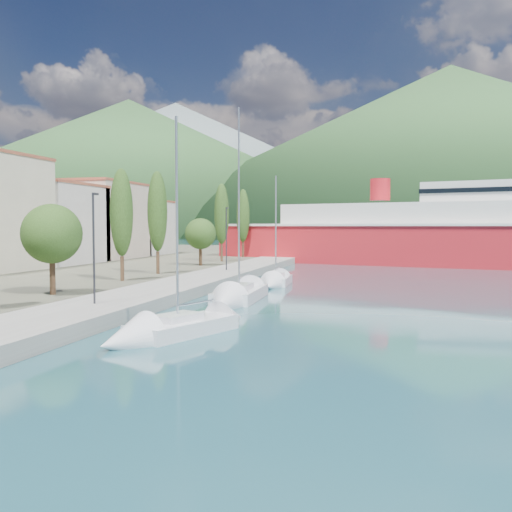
# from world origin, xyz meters

# --- Properties ---
(ground) EXTENTS (1400.00, 1400.00, 0.00)m
(ground) POSITION_xyz_m (0.00, 120.00, 0.00)
(ground) COLOR #20505A
(quay) EXTENTS (5.00, 88.00, 0.80)m
(quay) POSITION_xyz_m (-9.00, 26.00, 0.40)
(quay) COLOR gray
(quay) RESTS_ON ground
(town_buildings) EXTENTS (9.20, 69.20, 11.30)m
(town_buildings) POSITION_xyz_m (-32.00, 36.91, 5.57)
(town_buildings) COLOR beige
(town_buildings) RESTS_ON land_strip
(tree_row) EXTENTS (3.77, 63.04, 9.59)m
(tree_row) POSITION_xyz_m (-14.09, 30.47, 5.56)
(tree_row) COLOR #47301E
(tree_row) RESTS_ON land_strip
(lamp_posts) EXTENTS (0.15, 48.51, 6.06)m
(lamp_posts) POSITION_xyz_m (-9.00, 13.90, 4.08)
(lamp_posts) COLOR #2D2D33
(lamp_posts) RESTS_ON quay
(sailboat_near) EXTENTS (4.89, 7.89, 10.90)m
(sailboat_near) POSITION_xyz_m (-3.24, 8.54, 0.30)
(sailboat_near) COLOR silver
(sailboat_near) RESTS_ON ground
(sailboat_mid) EXTENTS (2.96, 9.79, 13.94)m
(sailboat_mid) POSITION_xyz_m (-3.23, 20.57, 0.33)
(sailboat_mid) COLOR silver
(sailboat_mid) RESTS_ON ground
(sailboat_far) EXTENTS (2.66, 7.07, 10.21)m
(sailboat_far) POSITION_xyz_m (-3.02, 31.97, 0.29)
(sailboat_far) COLOR silver
(sailboat_far) RESTS_ON ground
(ferry) EXTENTS (62.23, 27.07, 12.10)m
(ferry) POSITION_xyz_m (12.95, 63.13, 3.68)
(ferry) COLOR red
(ferry) RESTS_ON ground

